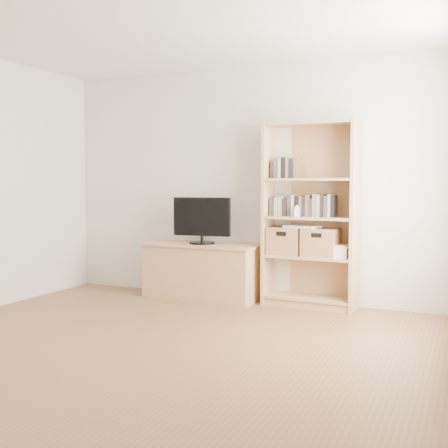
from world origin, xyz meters
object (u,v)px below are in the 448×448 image
Objects in this scene: baby_monitor at (297,212)px; basket_left at (286,241)px; tv_stand at (202,272)px; laptop at (302,227)px; basket_right at (321,242)px; television at (202,220)px; bookshelf at (310,215)px.

baby_monitor reaches higher than basket_left.
laptop is (1.15, 0.05, 0.55)m from tv_stand.
baby_monitor is 0.30× the size of laptop.
baby_monitor is (1.11, -0.03, 0.71)m from tv_stand.
laptop reaches higher than basket_left.
television is at bearing -173.97° from basket_right.
television reaches higher than baby_monitor.
television is (-0.00, 0.00, 0.59)m from tv_stand.
laptop is at bearing -174.81° from basket_right.
baby_monitor is at bearing 0.80° from tv_stand.
laptop reaches higher than tv_stand.
baby_monitor reaches higher than tv_stand.
tv_stand is at bearing -174.14° from bookshelf.
tv_stand is 1.05m from basket_left.
basket_right is (1.35, 0.06, 0.39)m from tv_stand.
basket_left and basket_right have the same top height.
television is at bearing 163.87° from baby_monitor.
baby_monitor is at bearing -32.83° from basket_left.
basket_left is at bearing -178.81° from bookshelf.
basket_right is (0.23, 0.09, -0.32)m from baby_monitor.
bookshelf reaches higher than television.
basket_right is at bearing 5.04° from tv_stand.
basket_right is 1.04× the size of laptop.
television is at bearing -171.56° from basket_left.
bookshelf reaches higher than laptop.
tv_stand is at bearing -4.62° from television.
bookshelf is 2.91× the size of television.
tv_stand is at bearing -173.97° from basket_right.
television reaches higher than basket_right.
television is 1.15m from laptop.
bookshelf is 1.23m from television.
basket_left is 0.38m from basket_right.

